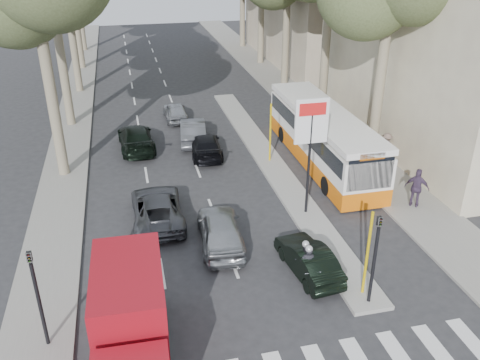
{
  "coord_description": "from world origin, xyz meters",
  "views": [
    {
      "loc": [
        -4.44,
        -14.26,
        11.98
      ],
      "look_at": [
        0.36,
        6.08,
        1.6
      ],
      "focal_mm": 38.0,
      "sensor_mm": 36.0,
      "label": 1
    }
  ],
  "objects_px": {
    "dark_hatchback": "(308,259)",
    "silver_hatchback": "(220,230)",
    "city_bus": "(323,136)",
    "motorcycle": "(306,264)",
    "red_truck": "(130,319)"
  },
  "relations": [
    {
      "from": "silver_hatchback",
      "to": "dark_hatchback",
      "type": "height_order",
      "value": "silver_hatchback"
    },
    {
      "from": "motorcycle",
      "to": "dark_hatchback",
      "type": "bearing_deg",
      "value": 64.02
    },
    {
      "from": "silver_hatchback",
      "to": "red_truck",
      "type": "distance_m",
      "value": 6.8
    },
    {
      "from": "red_truck",
      "to": "motorcycle",
      "type": "relative_size",
      "value": 2.7
    },
    {
      "from": "silver_hatchback",
      "to": "dark_hatchback",
      "type": "relative_size",
      "value": 1.16
    },
    {
      "from": "silver_hatchback",
      "to": "red_truck",
      "type": "xyz_separation_m",
      "value": [
        -3.84,
        -5.55,
        0.81
      ]
    },
    {
      "from": "red_truck",
      "to": "city_bus",
      "type": "relative_size",
      "value": 0.47
    },
    {
      "from": "silver_hatchback",
      "to": "red_truck",
      "type": "height_order",
      "value": "red_truck"
    },
    {
      "from": "silver_hatchback",
      "to": "red_truck",
      "type": "bearing_deg",
      "value": 59.73
    },
    {
      "from": "dark_hatchback",
      "to": "silver_hatchback",
      "type": "bearing_deg",
      "value": -49.31
    },
    {
      "from": "city_bus",
      "to": "motorcycle",
      "type": "bearing_deg",
      "value": -114.35
    },
    {
      "from": "dark_hatchback",
      "to": "red_truck",
      "type": "relative_size",
      "value": 0.67
    },
    {
      "from": "city_bus",
      "to": "dark_hatchback",
      "type": "bearing_deg",
      "value": -114.08
    },
    {
      "from": "dark_hatchback",
      "to": "red_truck",
      "type": "height_order",
      "value": "red_truck"
    },
    {
      "from": "silver_hatchback",
      "to": "city_bus",
      "type": "bearing_deg",
      "value": -131.58
    }
  ]
}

